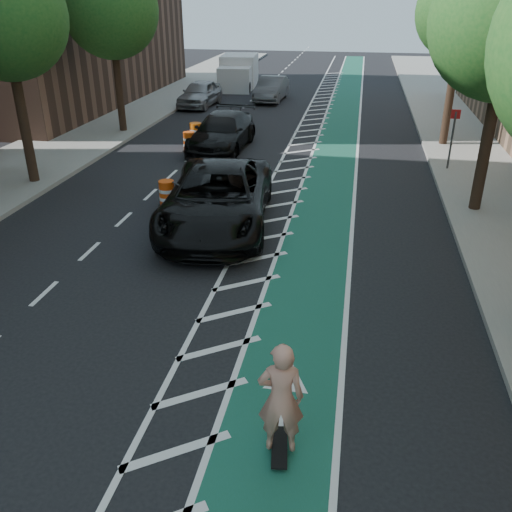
% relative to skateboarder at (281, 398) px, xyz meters
% --- Properties ---
extents(ground, '(120.00, 120.00, 0.00)m').
position_rel_skateboarder_xyz_m(ground, '(-3.11, 3.90, -1.09)').
color(ground, black).
rests_on(ground, ground).
extents(bike_lane, '(2.00, 90.00, 0.01)m').
position_rel_skateboarder_xyz_m(bike_lane, '(-0.11, 13.90, -1.08)').
color(bike_lane, '#175238').
rests_on(bike_lane, ground).
extents(buffer_strip, '(1.40, 90.00, 0.01)m').
position_rel_skateboarder_xyz_m(buffer_strip, '(-1.61, 13.90, -1.08)').
color(buffer_strip, silver).
rests_on(buffer_strip, ground).
extents(sidewalk_right, '(5.00, 90.00, 0.15)m').
position_rel_skateboarder_xyz_m(sidewalk_right, '(6.39, 13.90, -1.01)').
color(sidewalk_right, gray).
rests_on(sidewalk_right, ground).
extents(sidewalk_left, '(5.00, 90.00, 0.15)m').
position_rel_skateboarder_xyz_m(sidewalk_left, '(-12.61, 13.90, -1.01)').
color(sidewalk_left, gray).
rests_on(sidewalk_left, ground).
extents(curb_right, '(0.12, 90.00, 0.16)m').
position_rel_skateboarder_xyz_m(curb_right, '(3.94, 13.90, -1.01)').
color(curb_right, gray).
rests_on(curb_right, ground).
extents(curb_left, '(0.12, 90.00, 0.16)m').
position_rel_skateboarder_xyz_m(curb_left, '(-10.16, 13.90, -1.01)').
color(curb_left, gray).
rests_on(curb_left, ground).
extents(tree_r_c, '(4.20, 4.20, 7.90)m').
position_rel_skateboarder_xyz_m(tree_r_c, '(4.79, 11.90, 4.69)').
color(tree_r_c, '#382619').
rests_on(tree_r_c, ground).
extents(tree_l_c, '(4.20, 4.20, 7.90)m').
position_rel_skateboarder_xyz_m(tree_l_c, '(-11.01, 11.90, 4.69)').
color(tree_l_c, '#382619').
rests_on(tree_l_c, ground).
extents(tree_r_d, '(4.20, 4.20, 7.90)m').
position_rel_skateboarder_xyz_m(tree_r_d, '(4.79, 19.90, 4.69)').
color(tree_r_d, '#382619').
rests_on(tree_r_d, ground).
extents(tree_l_d, '(4.20, 4.20, 7.90)m').
position_rel_skateboarder_xyz_m(tree_l_d, '(-11.01, 19.90, 4.69)').
color(tree_l_d, '#382619').
rests_on(tree_l_d, ground).
extents(sign_post, '(0.35, 0.08, 2.47)m').
position_rel_skateboarder_xyz_m(sign_post, '(4.49, 15.90, 0.26)').
color(sign_post, '#4C4C4C').
rests_on(sign_post, ground).
extents(skateboard, '(0.36, 0.90, 0.12)m').
position_rel_skateboarder_xyz_m(skateboard, '(-0.00, 0.00, -0.99)').
color(skateboard, black).
rests_on(skateboard, ground).
extents(skateboarder, '(0.76, 0.55, 1.94)m').
position_rel_skateboarder_xyz_m(skateboarder, '(0.00, 0.00, 0.00)').
color(skateboarder, tan).
rests_on(skateboarder, skateboard).
extents(suv_near, '(3.75, 6.91, 1.84)m').
position_rel_skateboarder_xyz_m(suv_near, '(-3.22, 8.78, -0.17)').
color(suv_near, black).
rests_on(suv_near, ground).
extents(suv_far, '(2.40, 5.58, 1.60)m').
position_rel_skateboarder_xyz_m(suv_far, '(-5.23, 17.59, -0.29)').
color(suv_far, black).
rests_on(suv_far, ground).
extents(car_silver, '(2.12, 4.69, 1.56)m').
position_rel_skateboarder_xyz_m(car_silver, '(-9.11, 27.50, -0.30)').
color(car_silver, gray).
rests_on(car_silver, ground).
extents(car_grey, '(1.82, 4.68, 1.52)m').
position_rel_skateboarder_xyz_m(car_grey, '(-5.00, 30.24, -0.33)').
color(car_grey, '#515155').
rests_on(car_grey, ground).
extents(box_truck, '(2.87, 5.67, 2.29)m').
position_rel_skateboarder_xyz_m(box_truck, '(-8.29, 35.09, -0.03)').
color(box_truck, silver).
rests_on(box_truck, ground).
extents(barrel_a, '(0.66, 0.66, 0.90)m').
position_rel_skateboarder_xyz_m(barrel_a, '(-5.31, 10.09, -0.66)').
color(barrel_a, '#E1480B').
rests_on(barrel_a, ground).
extents(barrel_b, '(0.64, 0.64, 0.88)m').
position_rel_skateboarder_xyz_m(barrel_b, '(-6.63, 16.98, -0.67)').
color(barrel_b, '#F2500C').
rests_on(barrel_b, ground).
extents(barrel_c, '(0.72, 0.72, 0.98)m').
position_rel_skateboarder_xyz_m(barrel_c, '(-6.73, 18.40, -0.62)').
color(barrel_c, orange).
rests_on(barrel_c, ground).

